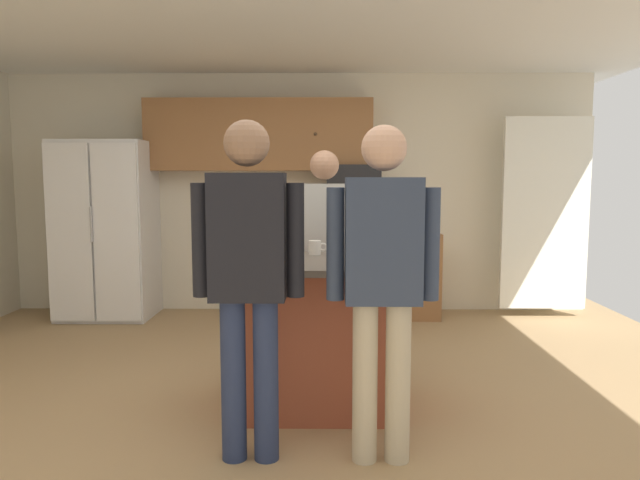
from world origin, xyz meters
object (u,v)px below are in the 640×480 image
object	(u,v)px
kitchen_island	(320,333)
person_guest_left	(324,244)
microwave_over_range	(353,180)
person_guest_by_door	(248,267)
glass_stout_tall	(279,254)
person_host_foreground	(383,271)
mug_ceramic_white	(315,248)
refrigerator	(106,230)
glass_pilsner	(293,251)
glass_short_whisky	(335,256)
tumbler_amber	(262,246)

from	to	relation	value
kitchen_island	person_guest_left	xyz separation A→B (m)	(0.03, 0.77, 0.49)
microwave_over_range	kitchen_island	size ratio (longest dim) A/B	0.47
person_guest_by_door	glass_stout_tall	size ratio (longest dim) A/B	14.52
person_host_foreground	mug_ceramic_white	size ratio (longest dim) A/B	13.67
refrigerator	person_guest_left	xyz separation A→B (m)	(2.30, -1.63, 0.04)
kitchen_island	glass_pilsner	distance (m)	0.56
glass_short_whisky	person_guest_left	bearing A→B (deg)	93.62
tumbler_amber	glass_stout_tall	world-z (taller)	tumbler_amber
person_host_foreground	mug_ceramic_white	xyz separation A→B (m)	(-0.36, 1.00, -0.00)
person_guest_by_door	mug_ceramic_white	world-z (taller)	person_guest_by_door
person_guest_left	person_guest_by_door	bearing A→B (deg)	-12.32
glass_short_whisky	person_host_foreground	bearing A→B (deg)	-62.77
tumbler_amber	glass_stout_tall	size ratio (longest dim) A/B	1.26
kitchen_island	tumbler_amber	bearing A→B (deg)	158.86
refrigerator	kitchen_island	xyz separation A→B (m)	(2.27, -2.40, -0.44)
kitchen_island	glass_pilsner	bearing A→B (deg)	-179.29
person_guest_by_door	glass_stout_tall	world-z (taller)	person_guest_by_door
kitchen_island	glass_pilsner	xyz separation A→B (m)	(-0.17, -0.00, 0.53)
refrigerator	tumbler_amber	world-z (taller)	refrigerator
glass_pilsner	mug_ceramic_white	world-z (taller)	glass_pilsner
person_host_foreground	person_guest_left	bearing A→B (deg)	-13.03
glass_pilsner	glass_short_whisky	distance (m)	0.38
person_guest_left	mug_ceramic_white	distance (m)	0.50
kitchen_island	glass_stout_tall	xyz separation A→B (m)	(-0.24, -0.17, 0.53)
glass_stout_tall	glass_short_whisky	bearing A→B (deg)	-16.10
refrigerator	glass_pilsner	world-z (taller)	refrigerator
person_guest_by_door	glass_pilsner	distance (m)	0.74
refrigerator	glass_stout_tall	xyz separation A→B (m)	(2.03, -2.58, 0.09)
person_host_foreground	glass_stout_tall	distance (m)	0.79
refrigerator	glass_pilsner	xyz separation A→B (m)	(2.10, -2.40, 0.09)
microwave_over_range	tumbler_amber	world-z (taller)	microwave_over_range
person_guest_left	microwave_over_range	bearing A→B (deg)	172.34
microwave_over_range	glass_stout_tall	xyz separation A→B (m)	(-0.57, -2.69, -0.44)
person_guest_left	glass_pilsner	size ratio (longest dim) A/B	13.82
glass_short_whisky	mug_ceramic_white	xyz separation A→B (m)	(-0.13, 0.54, -0.02)
microwave_over_range	glass_stout_tall	world-z (taller)	microwave_over_range
person_guest_left	glass_pilsner	xyz separation A→B (m)	(-0.20, -0.77, 0.04)
kitchen_island	tumbler_amber	size ratio (longest dim) A/B	7.81
glass_pilsner	refrigerator	bearing A→B (deg)	131.17
refrigerator	kitchen_island	bearing A→B (deg)	-46.61
microwave_over_range	glass_pilsner	xyz separation A→B (m)	(-0.50, -2.52, -0.44)
microwave_over_range	glass_pilsner	size ratio (longest dim) A/B	4.61
person_guest_left	glass_pilsner	world-z (taller)	person_guest_left
tumbler_amber	mug_ceramic_white	world-z (taller)	tumbler_amber
mug_ceramic_white	person_guest_by_door	bearing A→B (deg)	-108.06
microwave_over_range	person_guest_left	bearing A→B (deg)	-99.77
tumbler_amber	glass_short_whisky	world-z (taller)	tumbler_amber
glass_stout_tall	microwave_over_range	bearing A→B (deg)	78.00
kitchen_island	glass_stout_tall	distance (m)	0.61
person_host_foreground	glass_pilsner	bearing A→B (deg)	10.11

